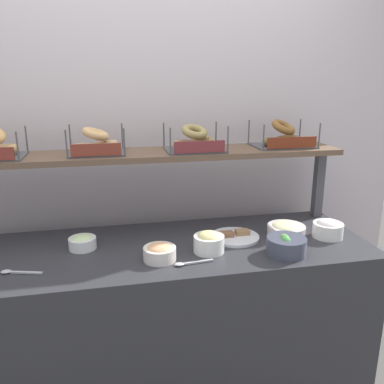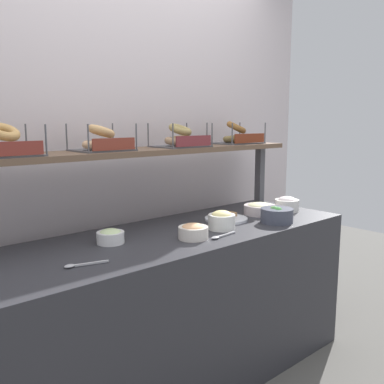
{
  "view_description": "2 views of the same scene",
  "coord_description": "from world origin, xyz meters",
  "px_view_note": "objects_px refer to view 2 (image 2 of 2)",
  "views": [
    {
      "loc": [
        -0.21,
        -1.83,
        1.66
      ],
      "look_at": [
        0.19,
        0.05,
        1.11
      ],
      "focal_mm": 37.5,
      "sensor_mm": 36.0,
      "label": 1
    },
    {
      "loc": [
        -1.4,
        -1.71,
        1.44
      ],
      "look_at": [
        0.14,
        0.03,
        1.05
      ],
      "focal_mm": 40.46,
      "sensor_mm": 36.0,
      "label": 2
    }
  ],
  "objects_px": {
    "bowl_veggie_mix": "(277,215)",
    "bagel_basket_plain": "(102,142)",
    "bowl_potato_salad": "(260,209)",
    "serving_plate_white": "(226,218)",
    "serving_spoon_by_edge": "(220,236)",
    "bagel_basket_cinnamon_raisin": "(236,137)",
    "serving_spoon_near_plate": "(80,265)",
    "bowl_lox_spread": "(193,231)",
    "bowl_egg_salad": "(222,220)",
    "bagel_basket_everything": "(180,139)",
    "bagel_basket_sesame": "(4,145)",
    "bowl_cream_cheese": "(287,204)",
    "bowl_scallion_spread": "(110,236)"
  },
  "relations": [
    {
      "from": "serving_plate_white",
      "to": "bowl_scallion_spread",
      "type": "bearing_deg",
      "value": 177.69
    },
    {
      "from": "bowl_egg_salad",
      "to": "bowl_scallion_spread",
      "type": "relative_size",
      "value": 1.11
    },
    {
      "from": "bowl_cream_cheese",
      "to": "bagel_basket_cinnamon_raisin",
      "type": "distance_m",
      "value": 0.56
    },
    {
      "from": "bowl_potato_salad",
      "to": "bagel_basket_plain",
      "type": "xyz_separation_m",
      "value": [
        -0.95,
        0.27,
        0.44
      ]
    },
    {
      "from": "serving_plate_white",
      "to": "bagel_basket_cinnamon_raisin",
      "type": "relative_size",
      "value": 0.76
    },
    {
      "from": "bowl_veggie_mix",
      "to": "bowl_potato_salad",
      "type": "relative_size",
      "value": 0.94
    },
    {
      "from": "serving_spoon_near_plate",
      "to": "bagel_basket_sesame",
      "type": "height_order",
      "value": "bagel_basket_sesame"
    },
    {
      "from": "bowl_veggie_mix",
      "to": "bagel_basket_plain",
      "type": "relative_size",
      "value": 0.66
    },
    {
      "from": "bagel_basket_sesame",
      "to": "serving_spoon_near_plate",
      "type": "bearing_deg",
      "value": -71.85
    },
    {
      "from": "bowl_egg_salad",
      "to": "bagel_basket_cinnamon_raisin",
      "type": "relative_size",
      "value": 0.44
    },
    {
      "from": "bowl_cream_cheese",
      "to": "bagel_basket_plain",
      "type": "bearing_deg",
      "value": 164.43
    },
    {
      "from": "bowl_potato_salad",
      "to": "bagel_basket_plain",
      "type": "bearing_deg",
      "value": 164.04
    },
    {
      "from": "bowl_lox_spread",
      "to": "serving_spoon_by_edge",
      "type": "bearing_deg",
      "value": -32.95
    },
    {
      "from": "bowl_veggie_mix",
      "to": "bagel_basket_sesame",
      "type": "distance_m",
      "value": 1.49
    },
    {
      "from": "bowl_egg_salad",
      "to": "serving_plate_white",
      "type": "distance_m",
      "value": 0.22
    },
    {
      "from": "bowl_egg_salad",
      "to": "serving_spoon_near_plate",
      "type": "xyz_separation_m",
      "value": [
        -0.87,
        -0.04,
        -0.04
      ]
    },
    {
      "from": "bowl_cream_cheese",
      "to": "bagel_basket_plain",
      "type": "distance_m",
      "value": 1.28
    },
    {
      "from": "bowl_potato_salad",
      "to": "bagel_basket_sesame",
      "type": "distance_m",
      "value": 1.53
    },
    {
      "from": "bowl_lox_spread",
      "to": "bowl_veggie_mix",
      "type": "xyz_separation_m",
      "value": [
        0.59,
        -0.06,
        0.01
      ]
    },
    {
      "from": "bowl_potato_salad",
      "to": "bagel_basket_plain",
      "type": "relative_size",
      "value": 0.7
    },
    {
      "from": "bagel_basket_sesame",
      "to": "bowl_potato_salad",
      "type": "bearing_deg",
      "value": -9.94
    },
    {
      "from": "serving_plate_white",
      "to": "serving_spoon_near_plate",
      "type": "xyz_separation_m",
      "value": [
        -1.04,
        -0.18,
        -0.0
      ]
    },
    {
      "from": "bagel_basket_cinnamon_raisin",
      "to": "bowl_lox_spread",
      "type": "bearing_deg",
      "value": -150.99
    },
    {
      "from": "serving_spoon_by_edge",
      "to": "bagel_basket_plain",
      "type": "xyz_separation_m",
      "value": [
        -0.38,
        0.49,
        0.47
      ]
    },
    {
      "from": "bowl_cream_cheese",
      "to": "serving_spoon_near_plate",
      "type": "relative_size",
      "value": 0.88
    },
    {
      "from": "bagel_basket_sesame",
      "to": "bagel_basket_everything",
      "type": "xyz_separation_m",
      "value": [
        1.0,
        -0.0,
        -0.0
      ]
    },
    {
      "from": "bowl_lox_spread",
      "to": "bowl_veggie_mix",
      "type": "distance_m",
      "value": 0.6
    },
    {
      "from": "bowl_egg_salad",
      "to": "serving_plate_white",
      "type": "height_order",
      "value": "bowl_egg_salad"
    },
    {
      "from": "bowl_scallion_spread",
      "to": "bagel_basket_everything",
      "type": "bearing_deg",
      "value": 17.42
    },
    {
      "from": "bowl_veggie_mix",
      "to": "bagel_basket_sesame",
      "type": "height_order",
      "value": "bagel_basket_sesame"
    },
    {
      "from": "bowl_veggie_mix",
      "to": "serving_spoon_by_edge",
      "type": "xyz_separation_m",
      "value": [
        -0.48,
        -0.01,
        -0.04
      ]
    },
    {
      "from": "bagel_basket_everything",
      "to": "bagel_basket_cinnamon_raisin",
      "type": "bearing_deg",
      "value": 3.47
    },
    {
      "from": "bagel_basket_plain",
      "to": "bowl_veggie_mix",
      "type": "bearing_deg",
      "value": -29.06
    },
    {
      "from": "serving_plate_white",
      "to": "bagel_basket_everything",
      "type": "bearing_deg",
      "value": 127.26
    },
    {
      "from": "bowl_lox_spread",
      "to": "serving_spoon_by_edge",
      "type": "height_order",
      "value": "bowl_lox_spread"
    },
    {
      "from": "bowl_potato_salad",
      "to": "bowl_veggie_mix",
      "type": "bearing_deg",
      "value": -115.36
    },
    {
      "from": "bowl_potato_salad",
      "to": "serving_plate_white",
      "type": "bearing_deg",
      "value": 173.49
    },
    {
      "from": "serving_spoon_near_plate",
      "to": "bowl_veggie_mix",
      "type": "bearing_deg",
      "value": -2.67
    },
    {
      "from": "serving_spoon_by_edge",
      "to": "bagel_basket_cinnamon_raisin",
      "type": "distance_m",
      "value": 0.95
    },
    {
      "from": "serving_spoon_by_edge",
      "to": "bagel_basket_plain",
      "type": "bearing_deg",
      "value": 127.7
    },
    {
      "from": "bowl_cream_cheese",
      "to": "serving_spoon_near_plate",
      "type": "xyz_separation_m",
      "value": [
        -1.52,
        -0.1,
        -0.04
      ]
    },
    {
      "from": "bagel_basket_plain",
      "to": "serving_spoon_near_plate",
      "type": "bearing_deg",
      "value": -130.73
    },
    {
      "from": "bowl_cream_cheese",
      "to": "bowl_lox_spread",
      "type": "bearing_deg",
      "value": -174.2
    },
    {
      "from": "bowl_veggie_mix",
      "to": "bagel_basket_sesame",
      "type": "relative_size",
      "value": 0.65
    },
    {
      "from": "bowl_cream_cheese",
      "to": "bowl_egg_salad",
      "type": "distance_m",
      "value": 0.66
    },
    {
      "from": "bowl_veggie_mix",
      "to": "bowl_potato_salad",
      "type": "height_order",
      "value": "bowl_veggie_mix"
    },
    {
      "from": "bowl_egg_salad",
      "to": "bagel_basket_everything",
      "type": "distance_m",
      "value": 0.55
    },
    {
      "from": "bowl_veggie_mix",
      "to": "bowl_scallion_spread",
      "type": "relative_size",
      "value": 1.41
    },
    {
      "from": "bowl_potato_salad",
      "to": "serving_spoon_near_plate",
      "type": "bearing_deg",
      "value": -173.63
    },
    {
      "from": "bowl_lox_spread",
      "to": "bowl_egg_salad",
      "type": "xyz_separation_m",
      "value": [
        0.24,
        0.04,
        0.01
      ]
    }
  ]
}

